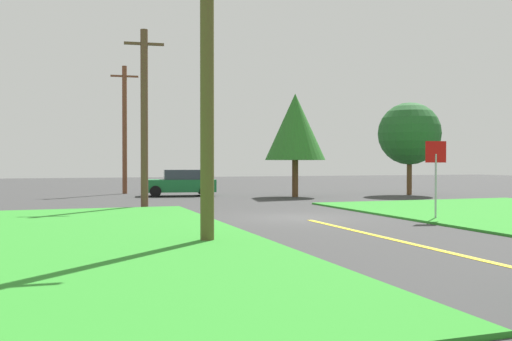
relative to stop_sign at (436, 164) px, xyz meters
name	(u,v)px	position (x,y,z in m)	size (l,w,h in m)	color
ground_plane	(298,218)	(-4.32, 2.36, -2.00)	(120.00, 120.00, 0.00)	#373737
grass_verge_left	(21,243)	(-13.64, -1.64, -1.96)	(12.00, 20.00, 0.08)	#2E8A29
lane_stripe_center	(432,249)	(-4.32, -5.64, -1.99)	(0.20, 14.00, 0.01)	yellow
stop_sign	(436,164)	(0.00, 0.00, 0.00)	(0.76, 0.20, 2.83)	#9EA0A8
car_approaching_junction	(181,183)	(-5.75, 17.32, -1.19)	(4.58, 2.54, 1.62)	#196B33
utility_pole_near	(207,72)	(-9.15, -2.91, 2.37)	(1.80, 0.35, 8.57)	brown
utility_pole_mid	(144,117)	(-9.10, 9.06, 2.16)	(1.80, 0.34, 8.14)	brown
utility_pole_far	(125,128)	(-8.75, 21.03, 2.34)	(1.80, 0.31, 8.45)	brown
oak_tree_left	(409,134)	(8.30, 13.73, 1.91)	(3.97, 3.97, 5.90)	brown
pine_tree_center	(295,127)	(0.56, 14.13, 2.19)	(3.62, 3.62, 6.20)	brown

